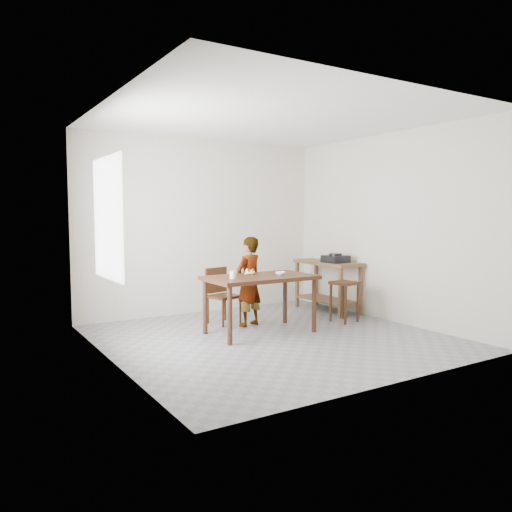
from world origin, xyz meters
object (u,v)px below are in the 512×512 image
stool (344,302)px  prep_counter (327,286)px  dining_chair (224,296)px  child (249,282)px  dining_table (260,304)px

stool → prep_counter: bearing=66.8°
dining_chair → stool: size_ratio=1.35×
prep_counter → child: 1.66m
child → stool: (1.30, -0.51, -0.33)m
child → stool: child is taller
dining_chair → stool: bearing=-40.7°
dining_chair → stool: (1.52, -0.81, -0.10)m
dining_table → stool: bearing=-2.7°
dining_table → prep_counter: (1.72, 0.70, 0.03)m
prep_counter → dining_chair: prep_counter is taller
dining_table → stool: dining_table is taller
prep_counter → child: (-1.63, -0.26, 0.22)m
dining_table → prep_counter: size_ratio=1.17×
dining_table → child: child is taller
child → dining_chair: child is taller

